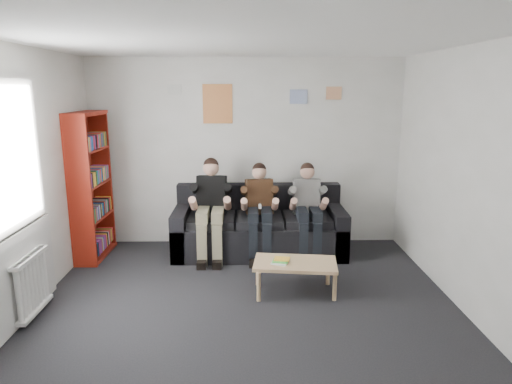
# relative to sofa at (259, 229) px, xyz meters

# --- Properties ---
(room_shell) EXTENTS (5.00, 5.00, 5.00)m
(room_shell) POSITION_rel_sofa_xyz_m (-0.18, -2.05, 1.02)
(room_shell) COLOR black
(room_shell) RESTS_ON ground
(sofa) EXTENTS (2.36, 0.96, 0.91)m
(sofa) POSITION_rel_sofa_xyz_m (0.00, 0.00, 0.00)
(sofa) COLOR black
(sofa) RESTS_ON ground
(bookshelf) EXTENTS (0.30, 0.89, 1.97)m
(bookshelf) POSITION_rel_sofa_xyz_m (-2.26, -0.13, 0.66)
(bookshelf) COLOR maroon
(bookshelf) RESTS_ON ground
(coffee_table) EXTENTS (0.92, 0.51, 0.37)m
(coffee_table) POSITION_rel_sofa_xyz_m (0.37, -1.36, -0.00)
(coffee_table) COLOR #D5B77B
(coffee_table) RESTS_ON ground
(game_cases) EXTENTS (0.21, 0.18, 0.04)m
(game_cases) POSITION_rel_sofa_xyz_m (0.20, -1.38, 0.06)
(game_cases) COLOR silver
(game_cases) RESTS_ON coffee_table
(person_left) EXTENTS (0.40, 0.85, 1.35)m
(person_left) POSITION_rel_sofa_xyz_m (-0.66, -0.21, 0.35)
(person_left) COLOR black
(person_left) RESTS_ON sofa
(person_middle) EXTENTS (0.36, 0.77, 1.28)m
(person_middle) POSITION_rel_sofa_xyz_m (-0.00, -0.20, 0.33)
(person_middle) COLOR #4E2E1A
(person_middle) RESTS_ON sofa
(person_right) EXTENTS (0.36, 0.77, 1.28)m
(person_right) POSITION_rel_sofa_xyz_m (0.66, -0.20, 0.33)
(person_right) COLOR silver
(person_right) RESTS_ON sofa
(radiator) EXTENTS (0.10, 0.64, 0.60)m
(radiator) POSITION_rel_sofa_xyz_m (-2.33, -1.85, 0.02)
(radiator) COLOR white
(radiator) RESTS_ON ground
(window) EXTENTS (0.05, 1.30, 2.36)m
(window) POSITION_rel_sofa_xyz_m (-2.40, -1.85, 0.70)
(window) COLOR white
(window) RESTS_ON room_shell
(poster_large) EXTENTS (0.42, 0.01, 0.55)m
(poster_large) POSITION_rel_sofa_xyz_m (-0.58, 0.43, 1.72)
(poster_large) COLOR #D9C54C
(poster_large) RESTS_ON room_shell
(poster_blue) EXTENTS (0.25, 0.01, 0.20)m
(poster_blue) POSITION_rel_sofa_xyz_m (0.57, 0.43, 1.82)
(poster_blue) COLOR #3862BF
(poster_blue) RESTS_ON room_shell
(poster_pink) EXTENTS (0.22, 0.01, 0.18)m
(poster_pink) POSITION_rel_sofa_xyz_m (1.07, 0.43, 1.87)
(poster_pink) COLOR #D24189
(poster_pink) RESTS_ON room_shell
(poster_sign) EXTENTS (0.20, 0.01, 0.14)m
(poster_sign) POSITION_rel_sofa_xyz_m (-1.18, 0.43, 1.92)
(poster_sign) COLOR silver
(poster_sign) RESTS_ON room_shell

